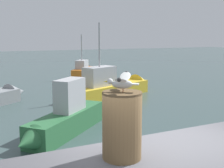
{
  "coord_description": "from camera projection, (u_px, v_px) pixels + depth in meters",
  "views": [
    {
      "loc": [
        -2.23,
        -3.35,
        3.13
      ],
      "look_at": [
        -0.73,
        -0.29,
        2.57
      ],
      "focal_mm": 47.85,
      "sensor_mm": 36.0,
      "label": 1
    }
  ],
  "objects": [
    {
      "name": "boat_green",
      "position": [
        64.0,
        119.0,
        9.38
      ],
      "size": [
        3.7,
        3.42,
        1.75
      ],
      "color": "#2D6B3D",
      "rests_on": "ground_plane"
    },
    {
      "name": "mooring_post",
      "position": [
        122.0,
        125.0,
        3.3
      ],
      "size": [
        0.44,
        0.44,
        0.75
      ],
      "primitive_type": "cylinder",
      "color": "brown",
      "rests_on": "harbor_quay"
    },
    {
      "name": "boat_yellow",
      "position": [
        115.0,
        86.0,
        15.65
      ],
      "size": [
        6.06,
        3.38,
        3.97
      ],
      "color": "yellow",
      "rests_on": "ground_plane"
    },
    {
      "name": "boat_orange",
      "position": [
        84.0,
        71.0,
        22.4
      ],
      "size": [
        2.9,
        3.47,
        3.22
      ],
      "color": "orange",
      "rests_on": "ground_plane"
    },
    {
      "name": "seagull",
      "position": [
        122.0,
        82.0,
        3.22
      ],
      "size": [
        0.44,
        0.53,
        0.2
      ],
      "color": "tan",
      "rests_on": "mooring_post"
    }
  ]
}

